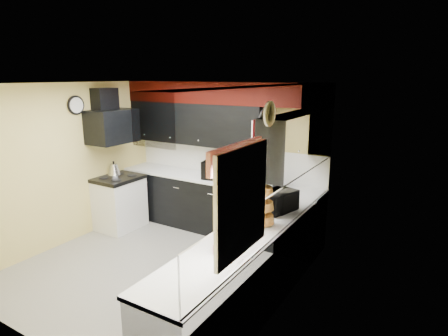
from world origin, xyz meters
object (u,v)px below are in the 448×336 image
microwave (278,201)px  utensil_crock (271,183)px  kettle (114,169)px  toaster_oven (219,170)px  knife_block (277,180)px

microwave → utensil_crock: bearing=44.0°
utensil_crock → kettle: size_ratio=0.64×
toaster_oven → kettle: (-1.75, -0.65, -0.07)m
utensil_crock → kettle: (-2.67, -0.67, 0.01)m
microwave → kettle: 3.18m
toaster_oven → kettle: toaster_oven is taller
knife_block → kettle: knife_block is taller
knife_block → toaster_oven: bearing=174.0°
microwave → utensil_crock: (-0.50, 0.92, -0.06)m
toaster_oven → utensil_crock: toaster_oven is taller
knife_block → kettle: 2.85m
microwave → kettle: microwave is taller
utensil_crock → kettle: kettle is taller
toaster_oven → kettle: bearing=-169.2°
knife_block → kettle: bearing=-173.8°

